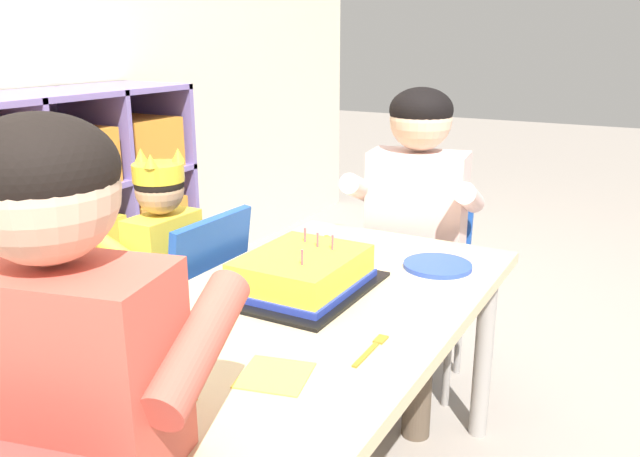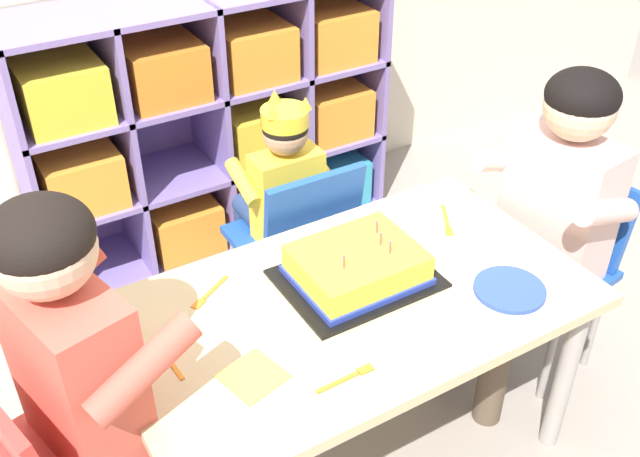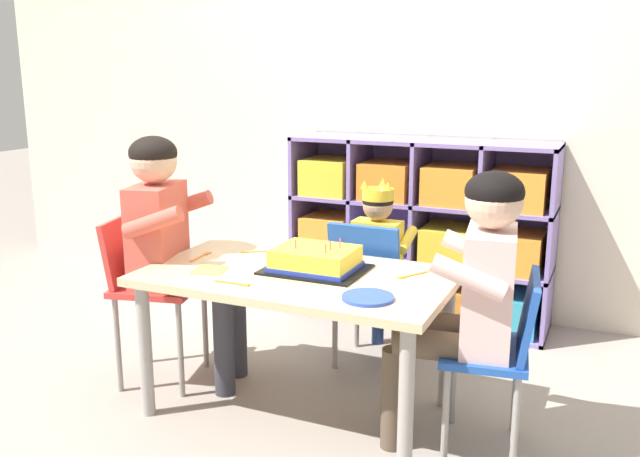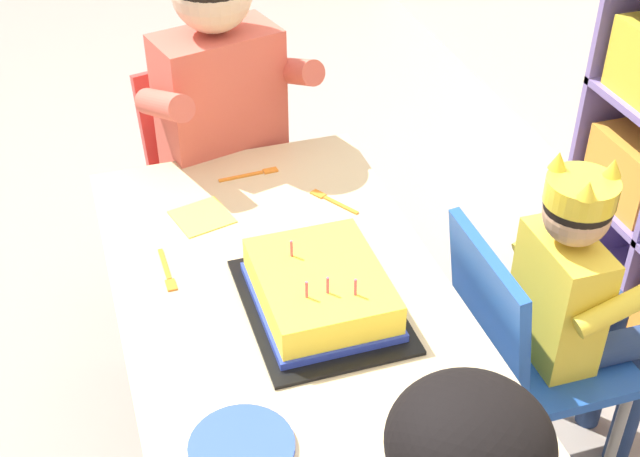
% 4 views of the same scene
% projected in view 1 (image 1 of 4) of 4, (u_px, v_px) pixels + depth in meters
% --- Properties ---
extents(storage_cubby_shelf, '(1.35, 0.36, 0.96)m').
position_uv_depth(storage_cubby_shelf, '(37.00, 242.00, 2.17)').
color(storage_cubby_shelf, '#7F6BB2').
rests_on(storage_cubby_shelf, ground).
extents(activity_table, '(1.15, 0.66, 0.56)m').
position_uv_depth(activity_table, '(312.00, 329.00, 1.46)').
color(activity_table, '#D1B789').
rests_on(activity_table, ground).
extents(classroom_chair_blue, '(0.34, 0.35, 0.68)m').
position_uv_depth(classroom_chair_blue, '(186.00, 307.00, 1.82)').
color(classroom_chair_blue, '#1E4CA8').
rests_on(classroom_chair_blue, ground).
extents(child_with_crown, '(0.30, 0.31, 0.84)m').
position_uv_depth(child_with_crown, '(153.00, 259.00, 1.83)').
color(child_with_crown, yellow).
rests_on(child_with_crown, ground).
extents(adult_helper_seated, '(0.47, 0.45, 1.05)m').
position_uv_depth(adult_helper_seated, '(96.00, 381.00, 0.94)').
color(adult_helper_seated, '#D15647').
rests_on(adult_helper_seated, ground).
extents(classroom_chair_guest_side, '(0.35, 0.38, 0.64)m').
position_uv_depth(classroom_chair_guest_side, '(417.00, 269.00, 2.14)').
color(classroom_chair_guest_side, '#1E4CA8').
rests_on(classroom_chair_guest_side, ground).
extents(guest_at_table_side, '(0.45, 0.43, 0.99)m').
position_uv_depth(guest_at_table_side, '(413.00, 216.00, 1.98)').
color(guest_at_table_side, beige).
rests_on(guest_at_table_side, ground).
extents(birthday_cake_on_tray, '(0.37, 0.29, 0.12)m').
position_uv_depth(birthday_cake_on_tray, '(302.00, 274.00, 1.50)').
color(birthday_cake_on_tray, black).
rests_on(birthday_cake_on_tray, activity_table).
extents(paper_plate_stack, '(0.18, 0.18, 0.01)m').
position_uv_depth(paper_plate_stack, '(438.00, 266.00, 1.65)').
color(paper_plate_stack, blue).
rests_on(paper_plate_stack, activity_table).
extents(paper_napkin_square, '(0.14, 0.14, 0.00)m').
position_uv_depth(paper_napkin_square, '(275.00, 375.00, 1.13)').
color(paper_napkin_square, '#F4DB4C').
rests_on(paper_napkin_square, activity_table).
extents(fork_near_child_seat, '(0.09, 0.13, 0.00)m').
position_uv_depth(fork_near_child_seat, '(340.00, 243.00, 1.84)').
color(fork_near_child_seat, orange).
rests_on(fork_near_child_seat, activity_table).
extents(fork_near_cake_tray, '(0.12, 0.08, 0.00)m').
position_uv_depth(fork_near_cake_tray, '(158.00, 332.00, 1.29)').
color(fork_near_cake_tray, orange).
rests_on(fork_near_cake_tray, activity_table).
extents(fork_by_napkin, '(0.14, 0.02, 0.00)m').
position_uv_depth(fork_by_napkin, '(372.00, 348.00, 1.22)').
color(fork_by_napkin, orange).
rests_on(fork_by_napkin, activity_table).
extents(fork_scattered_mid_table, '(0.02, 0.15, 0.00)m').
position_uv_depth(fork_scattered_mid_table, '(155.00, 389.00, 1.08)').
color(fork_scattered_mid_table, orange).
rests_on(fork_scattered_mid_table, activity_table).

